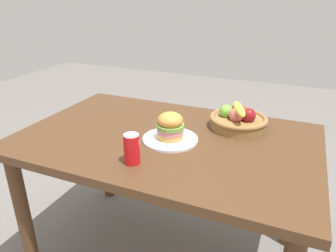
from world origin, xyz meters
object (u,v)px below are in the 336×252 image
Objects in this scene: plate at (170,139)px; soda_can at (132,149)px; fruit_basket at (238,119)px; sandwich at (170,126)px.

soda_can is (-0.06, -0.25, 0.06)m from plate.
fruit_basket reaches higher than soda_can.
plate is 0.26m from soda_can.
plate is 0.89× the size of fruit_basket.
sandwich is 0.38m from fruit_basket.
plate is 0.38m from fruit_basket.
fruit_basket is at bearing 58.79° from soda_can.
plate is 0.07m from sandwich.
soda_can is 0.61m from fruit_basket.
sandwich reaches higher than plate.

